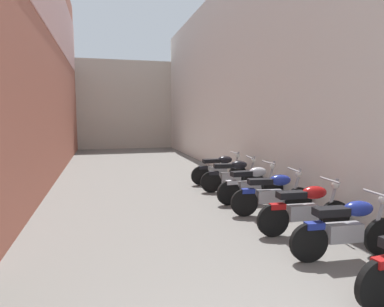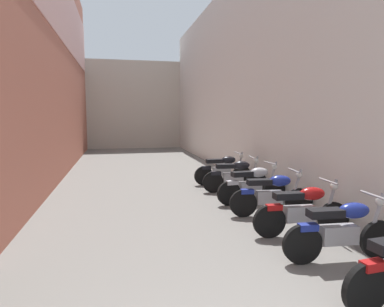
{
  "view_description": "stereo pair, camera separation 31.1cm",
  "coord_description": "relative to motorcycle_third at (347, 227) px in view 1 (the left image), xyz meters",
  "views": [
    {
      "loc": [
        -1.48,
        -0.71,
        2.2
      ],
      "look_at": [
        0.54,
        6.81,
        1.3
      ],
      "focal_mm": 31.22,
      "sensor_mm": 36.0,
      "label": 1
    },
    {
      "loc": [
        -1.18,
        -0.79,
        2.2
      ],
      "look_at": [
        0.54,
        6.81,
        1.3
      ],
      "focal_mm": 31.22,
      "sensor_mm": 36.0,
      "label": 2
    }
  ],
  "objects": [
    {
      "name": "ground_plane",
      "position": [
        -2.09,
        5.31,
        -0.5
      ],
      "size": [
        37.48,
        37.48,
        0.0
      ],
      "primitive_type": "plane",
      "color": "slate"
    },
    {
      "name": "motorcycle_third",
      "position": [
        0.0,
        0.0,
        0.0
      ],
      "size": [
        1.85,
        0.58,
        1.04
      ],
      "color": "black",
      "rests_on": "ground"
    },
    {
      "name": "motorcycle_eighth",
      "position": [
        0.0,
        5.74,
        0.0
      ],
      "size": [
        1.85,
        0.58,
        1.04
      ],
      "color": "black",
      "rests_on": "ground"
    },
    {
      "name": "building_far_end",
      "position": [
        -2.09,
        19.05,
        2.35
      ],
      "size": [
        9.06,
        2.0,
        5.71
      ],
      "primitive_type": "cube",
      "color": "beige",
      "rests_on": "ground"
    },
    {
      "name": "building_left",
      "position": [
        -5.31,
        7.28,
        3.88
      ],
      "size": [
        0.45,
        21.48,
        8.67
      ],
      "color": "#B76651",
      "rests_on": "ground"
    },
    {
      "name": "motorcycle_fifth",
      "position": [
        -0.0,
        2.33,
        0.0
      ],
      "size": [
        1.85,
        0.58,
        1.04
      ],
      "color": "black",
      "rests_on": "ground"
    },
    {
      "name": "motorcycle_fourth",
      "position": [
        0.0,
        1.1,
        0.0
      ],
      "size": [
        1.85,
        0.58,
        1.04
      ],
      "color": "black",
      "rests_on": "ground"
    },
    {
      "name": "motorcycle_seventh",
      "position": [
        -0.0,
        4.64,
        0.0
      ],
      "size": [
        1.84,
        0.58,
        1.04
      ],
      "color": "black",
      "rests_on": "ground"
    },
    {
      "name": "building_right",
      "position": [
        1.14,
        7.31,
        3.07
      ],
      "size": [
        0.45,
        21.48,
        7.15
      ],
      "color": "silver",
      "rests_on": "ground"
    },
    {
      "name": "motorcycle_sixth",
      "position": [
        -0.0,
        3.4,
        0.0
      ],
      "size": [
        1.85,
        0.58,
        1.04
      ],
      "color": "black",
      "rests_on": "ground"
    }
  ]
}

